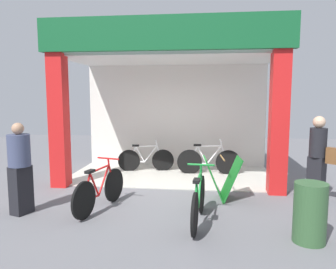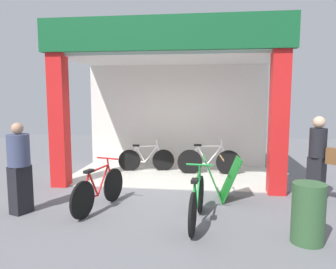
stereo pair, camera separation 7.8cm
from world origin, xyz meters
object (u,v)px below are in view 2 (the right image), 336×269
object	(u,v)px
pedestrian_1	(318,158)
bicycle_inside_1	(146,159)
bicycle_parked_0	(99,190)
bicycle_inside_0	(209,161)
trash_bin	(308,213)
bicycle_parked_1	(197,201)
sandwich_board_sign	(221,179)
pedestrian_0	(19,166)

from	to	relation	value
pedestrian_1	bicycle_inside_1	bearing A→B (deg)	150.82
bicycle_inside_1	bicycle_parked_0	size ratio (longest dim) A/B	0.94
bicycle_inside_0	trash_bin	xyz separation A→B (m)	(1.41, -3.85, 0.07)
bicycle_inside_0	bicycle_parked_1	bearing A→B (deg)	-93.00
bicycle_inside_1	sandwich_board_sign	distance (m)	2.97
bicycle_inside_0	bicycle_inside_1	distance (m)	1.71
bicycle_inside_1	pedestrian_0	distance (m)	3.80
bicycle_parked_1	pedestrian_0	size ratio (longest dim) A/B	1.04
pedestrian_0	pedestrian_1	size ratio (longest dim) A/B	0.96
sandwich_board_sign	pedestrian_1	world-z (taller)	pedestrian_1
bicycle_parked_1	trash_bin	world-z (taller)	bicycle_parked_1
bicycle_parked_0	pedestrian_1	distance (m)	4.21
pedestrian_1	trash_bin	xyz separation A→B (m)	(-0.69, -1.88, -0.44)
bicycle_inside_1	bicycle_parked_1	bearing A→B (deg)	-66.39
bicycle_inside_0	sandwich_board_sign	bearing A→B (deg)	-82.93
bicycle_parked_0	pedestrian_1	xyz separation A→B (m)	(4.07, 0.95, 0.51)
bicycle_inside_1	trash_bin	size ratio (longest dim) A/B	1.75
pedestrian_0	trash_bin	world-z (taller)	pedestrian_0
trash_bin	pedestrian_0	bearing A→B (deg)	172.85
sandwich_board_sign	trash_bin	xyz separation A→B (m)	(1.15, -1.78, -0.00)
bicycle_parked_0	pedestrian_0	xyz separation A→B (m)	(-1.31, -0.35, 0.48)
bicycle_parked_0	sandwich_board_sign	distance (m)	2.38
sandwich_board_sign	pedestrian_1	distance (m)	1.89
bicycle_parked_0	bicycle_parked_1	xyz separation A→B (m)	(1.80, -0.43, 0.01)
bicycle_parked_1	pedestrian_0	xyz separation A→B (m)	(-3.11, 0.08, 0.47)
bicycle_inside_0	bicycle_inside_1	size ratio (longest dim) A/B	1.10
bicycle_parked_1	sandwich_board_sign	size ratio (longest dim) A/B	1.92
bicycle_inside_0	pedestrian_1	bearing A→B (deg)	-43.16
bicycle_inside_0	trash_bin	distance (m)	4.10
bicycle_inside_0	pedestrian_0	size ratio (longest dim) A/B	1.03
sandwich_board_sign	trash_bin	world-z (taller)	sandwich_board_sign
sandwich_board_sign	pedestrian_0	size ratio (longest dim) A/B	0.54
bicycle_inside_1	pedestrian_0	bearing A→B (deg)	-114.90
bicycle_inside_1	pedestrian_0	xyz separation A→B (m)	(-1.59, -3.42, 0.50)
bicycle_parked_0	pedestrian_1	bearing A→B (deg)	13.10
bicycle_inside_1	bicycle_parked_0	world-z (taller)	bicycle_parked_0
bicycle_inside_0	trash_bin	size ratio (longest dim) A/B	1.92
trash_bin	bicycle_parked_1	bearing A→B (deg)	162.07
bicycle_inside_1	bicycle_parked_1	size ratio (longest dim) A/B	0.90
bicycle_inside_1	pedestrian_0	size ratio (longest dim) A/B	0.94
bicycle_parked_1	sandwich_board_sign	bearing A→B (deg)	71.18
bicycle_inside_0	pedestrian_0	xyz separation A→B (m)	(-3.29, -3.26, 0.47)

